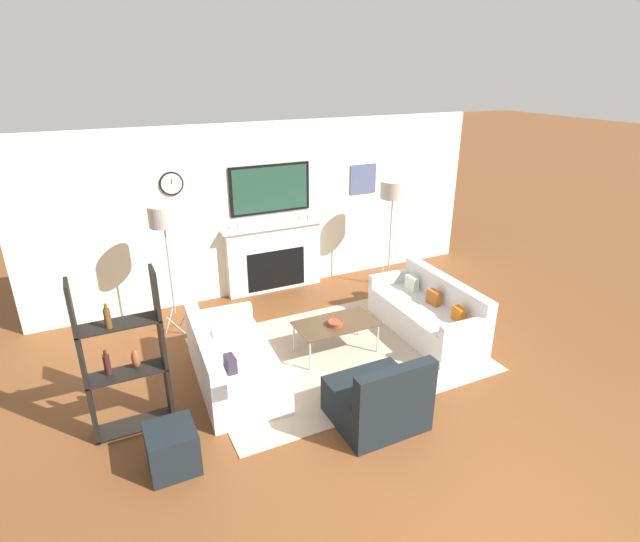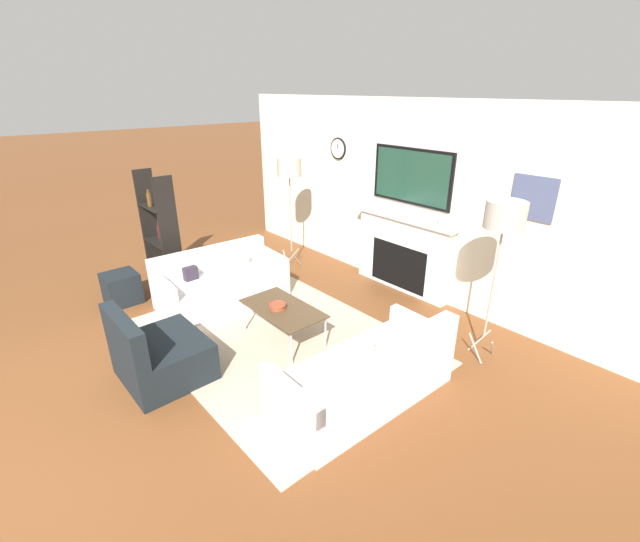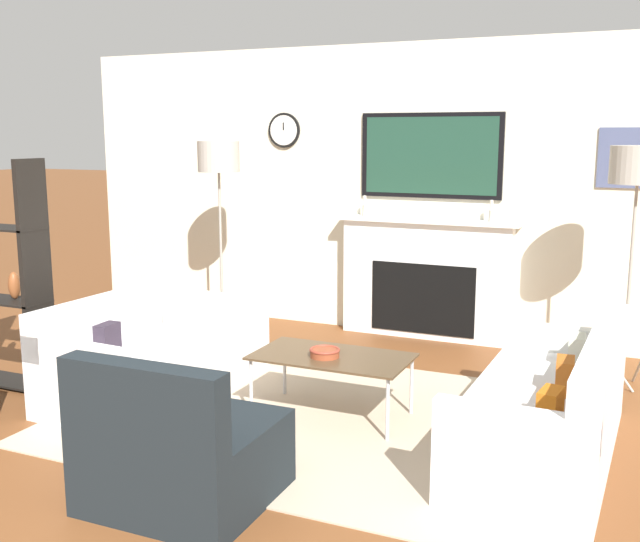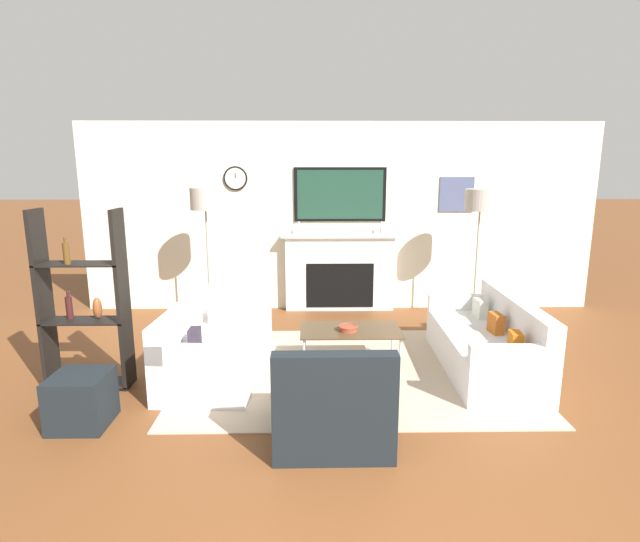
# 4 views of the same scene
# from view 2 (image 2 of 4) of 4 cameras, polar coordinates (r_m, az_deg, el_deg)

# --- Properties ---
(ground_plane) EXTENTS (60.00, 60.00, 0.00)m
(ground_plane) POSITION_cam_2_polar(r_m,az_deg,el_deg) (4.61, -36.22, -19.84)
(ground_plane) COLOR brown
(fireplace_wall) EXTENTS (7.42, 0.28, 2.70)m
(fireplace_wall) POSITION_cam_2_polar(r_m,az_deg,el_deg) (6.30, 11.94, 8.16)
(fireplace_wall) COLOR silver
(fireplace_wall) RESTS_ON ground_plane
(area_rug) EXTENTS (3.43, 2.49, 0.01)m
(area_rug) POSITION_cam_2_polar(r_m,az_deg,el_deg) (5.26, -5.33, -9.19)
(area_rug) COLOR tan
(area_rug) RESTS_ON ground_plane
(couch_left) EXTENTS (0.95, 1.77, 0.72)m
(couch_left) POSITION_cam_2_polar(r_m,az_deg,el_deg) (6.20, -13.09, -1.68)
(couch_left) COLOR silver
(couch_left) RESTS_ON ground_plane
(couch_right) EXTENTS (0.84, 1.83, 0.77)m
(couch_right) POSITION_cam_2_polar(r_m,az_deg,el_deg) (4.23, 6.23, -13.87)
(couch_right) COLOR silver
(couch_right) RESTS_ON ground_plane
(armchair) EXTENTS (0.88, 0.82, 0.83)m
(armchair) POSITION_cam_2_polar(r_m,az_deg,el_deg) (4.80, -20.69, -10.53)
(armchair) COLOR black
(armchair) RESTS_ON ground_plane
(coffee_table) EXTENTS (1.04, 0.58, 0.43)m
(coffee_table) POSITION_cam_2_polar(r_m,az_deg,el_deg) (5.09, -4.98, -5.18)
(coffee_table) COLOR #4C3823
(coffee_table) RESTS_ON ground_plane
(decorative_bowl) EXTENTS (0.20, 0.20, 0.06)m
(decorative_bowl) POSITION_cam_2_polar(r_m,az_deg,el_deg) (5.06, -5.66, -4.63)
(decorative_bowl) COLOR brown
(decorative_bowl) RESTS_ON coffee_table
(floor_lamp_left) EXTENTS (0.38, 0.38, 1.82)m
(floor_lamp_left) POSITION_cam_2_polar(r_m,az_deg,el_deg) (6.87, -4.11, 13.44)
(floor_lamp_left) COLOR #9E998E
(floor_lamp_left) RESTS_ON ground_plane
(floor_lamp_right) EXTENTS (0.40, 0.40, 1.80)m
(floor_lamp_right) POSITION_cam_2_polar(r_m,az_deg,el_deg) (4.65, 23.44, 6.57)
(floor_lamp_right) COLOR #9E998E
(floor_lamp_right) RESTS_ON ground_plane
(shelf_unit) EXTENTS (0.78, 0.28, 1.71)m
(shelf_unit) POSITION_cam_2_polar(r_m,az_deg,el_deg) (6.87, -20.52, 4.81)
(shelf_unit) COLOR black
(shelf_unit) RESTS_ON ground_plane
(ottoman) EXTENTS (0.44, 0.44, 0.44)m
(ottoman) POSITION_cam_2_polar(r_m,az_deg,el_deg) (6.64, -24.94, -2.08)
(ottoman) COLOR black
(ottoman) RESTS_ON ground_plane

